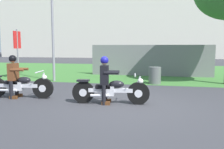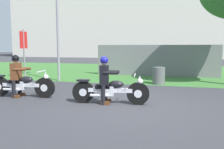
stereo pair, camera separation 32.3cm
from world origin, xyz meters
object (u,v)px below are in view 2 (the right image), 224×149
(rider_lead, at_px, (105,76))
(rider_follow, at_px, (17,72))
(trash_can, at_px, (159,76))
(motorcycle_lead, at_px, (110,90))
(streetlight_pole, at_px, (59,1))
(sign_banner, at_px, (24,46))
(motorcycle_follow, at_px, (22,85))

(rider_lead, xyz_separation_m, rider_follow, (-3.12, 0.14, 0.01))
(trash_can, bearing_deg, rider_follow, -137.70)
(motorcycle_lead, xyz_separation_m, rider_lead, (-0.17, -0.02, 0.42))
(rider_follow, xyz_separation_m, trash_can, (4.42, 4.02, -0.44))
(streetlight_pole, distance_m, sign_banner, 3.23)
(motorcycle_follow, distance_m, rider_follow, 0.46)
(rider_follow, bearing_deg, trash_can, 35.23)
(motorcycle_follow, distance_m, streetlight_pole, 5.21)
(motorcycle_lead, xyz_separation_m, motorcycle_follow, (-3.12, 0.14, 0.01))
(streetlight_pole, xyz_separation_m, trash_can, (4.79, 0.15, -3.49))
(rider_follow, distance_m, trash_can, 5.99)
(sign_banner, bearing_deg, rider_lead, -37.13)
(motorcycle_lead, height_order, rider_lead, rider_lead)
(streetlight_pole, xyz_separation_m, sign_banner, (-2.37, 0.43, -2.15))
(sign_banner, bearing_deg, streetlight_pole, -10.23)
(motorcycle_follow, xyz_separation_m, sign_banner, (-2.91, 4.28, 1.32))
(motorcycle_follow, bearing_deg, sign_banner, 117.10)
(rider_lead, xyz_separation_m, sign_banner, (-5.86, 4.44, 0.90))
(rider_follow, height_order, sign_banner, sign_banner)
(rider_follow, bearing_deg, motorcycle_follow, -0.78)
(motorcycle_follow, distance_m, trash_can, 5.84)
(streetlight_pole, distance_m, trash_can, 5.93)
(rider_lead, bearing_deg, motorcycle_follow, 169.89)
(rider_lead, relative_size, rider_follow, 0.99)
(rider_lead, distance_m, trash_can, 4.38)
(motorcycle_follow, bearing_deg, streetlight_pole, 90.91)
(rider_lead, xyz_separation_m, motorcycle_follow, (-2.96, 0.16, -0.42))
(rider_follow, relative_size, trash_can, 1.83)
(motorcycle_lead, distance_m, trash_can, 4.29)
(motorcycle_lead, distance_m, streetlight_pole, 6.44)
(rider_lead, distance_m, sign_banner, 7.41)
(streetlight_pole, bearing_deg, motorcycle_follow, -82.02)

